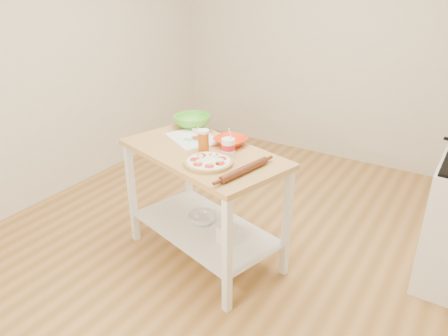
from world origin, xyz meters
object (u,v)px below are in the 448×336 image
cutting_board (193,138)px  orange_bowl (231,141)px  spatula (193,140)px  shelf_glass_bowl (202,218)px  yogurt_tub (228,147)px  shelf_bin (229,234)px  green_bowl (192,121)px  knife (194,127)px  prep_island (204,182)px  beer_pint (203,141)px  pizza (209,162)px  rolling_pin (244,170)px

cutting_board → orange_bowl: (0.31, 0.05, 0.02)m
spatula → shelf_glass_bowl: spatula is taller
yogurt_tub → shelf_bin: yogurt_tub is taller
shelf_glass_bowl → green_bowl: bearing=133.2°
knife → orange_bowl: (0.43, -0.14, 0.01)m
shelf_bin → prep_island: bearing=164.0°
shelf_glass_bowl → shelf_bin: (0.32, -0.13, 0.03)m
spatula → shelf_glass_bowl: (0.11, -0.05, -0.62)m
spatula → shelf_glass_bowl: 0.63m
prep_island → yogurt_tub: size_ratio=6.63×
beer_pint → shelf_bin: size_ratio=1.22×
green_bowl → beer_pint: (0.38, -0.39, 0.04)m
green_bowl → shelf_bin: green_bowl is taller
yogurt_tub → shelf_glass_bowl: size_ratio=0.91×
pizza → green_bowl: size_ratio=1.11×
spatula → rolling_pin: (0.60, -0.27, 0.01)m
green_bowl → shelf_glass_bowl: 0.79m
knife → rolling_pin: (0.75, -0.51, 0.01)m
green_bowl → shelf_bin: size_ratio=2.24×
green_bowl → shelf_glass_bowl: (0.31, -0.33, -0.65)m
beer_pint → rolling_pin: beer_pint is taller
cutting_board → spatula: size_ratio=3.26×
cutting_board → spatula: cutting_board is taller
spatula → green_bowl: 0.35m
beer_pint → spatula: bearing=147.2°
orange_bowl → yogurt_tub: 0.18m
orange_bowl → shelf_glass_bowl: orange_bowl is taller
pizza → beer_pint: 0.23m
shelf_glass_bowl → beer_pint: bearing=-41.5°
rolling_pin → shelf_bin: size_ratio=3.15×
spatula → orange_bowl: (0.27, 0.10, 0.01)m
prep_island → cutting_board: (-0.20, 0.15, 0.26)m
orange_bowl → beer_pint: 0.24m
rolling_pin → green_bowl: bearing=145.4°
pizza → shelf_glass_bowl: pizza is taller
orange_bowl → green_bowl: bearing=159.4°
pizza → spatula: bearing=139.9°
prep_island → orange_bowl: (0.11, 0.20, 0.28)m
prep_island → beer_pint: (0.01, -0.01, 0.33)m
cutting_board → knife: (-0.13, 0.19, 0.01)m
cutting_board → green_bowl: (-0.17, 0.23, 0.04)m
prep_island → spatula: size_ratio=8.96×
spatula → orange_bowl: size_ratio=0.65×
knife → beer_pint: (0.33, -0.35, 0.07)m
green_bowl → yogurt_tub: (0.55, -0.34, 0.01)m
yogurt_tub → cutting_board: bearing=163.9°
knife → shelf_glass_bowl: (0.26, -0.29, -0.62)m
yogurt_tub → rolling_pin: (0.25, -0.21, -0.03)m
prep_island → shelf_glass_bowl: (-0.06, 0.05, -0.36)m
green_bowl → yogurt_tub: 0.65m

